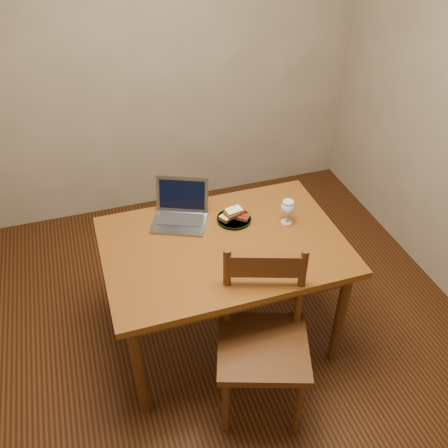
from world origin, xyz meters
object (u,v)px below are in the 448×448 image
object	(u,v)px
chair	(263,336)
table	(224,255)
plate	(234,219)
milk_glass	(287,212)
laptop	(181,209)

from	to	relation	value
chair	table	bearing A→B (deg)	114.32
plate	milk_glass	world-z (taller)	milk_glass
chair	laptop	xyz separation A→B (m)	(-0.21, 0.79, 0.27)
table	milk_glass	distance (m)	0.43
chair	laptop	distance (m)	0.86
chair	laptop	bearing A→B (deg)	123.68
plate	laptop	world-z (taller)	laptop
chair	milk_glass	xyz separation A→B (m)	(0.35, 0.56, 0.29)
plate	table	bearing A→B (deg)	-124.27
table	laptop	distance (m)	0.37
milk_glass	plate	bearing A→B (deg)	158.56
table	milk_glass	world-z (taller)	milk_glass
plate	milk_glass	xyz separation A→B (m)	(0.28, -0.11, 0.07)
milk_glass	laptop	world-z (taller)	laptop
table	laptop	world-z (taller)	laptop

